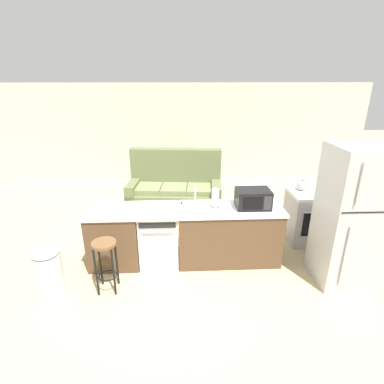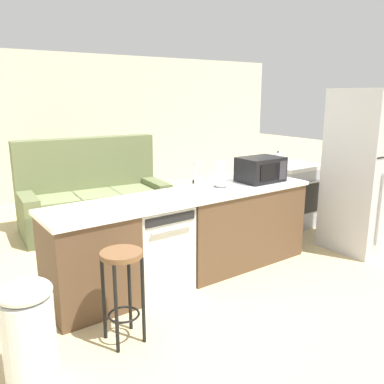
{
  "view_description": "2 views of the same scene",
  "coord_description": "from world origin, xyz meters",
  "px_view_note": "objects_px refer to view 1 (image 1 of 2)",
  "views": [
    {
      "loc": [
        0.06,
        -4.07,
        2.73
      ],
      "look_at": [
        0.28,
        0.55,
        0.95
      ],
      "focal_mm": 28.0,
      "sensor_mm": 36.0,
      "label": 1
    },
    {
      "loc": [
        -2.14,
        -3.26,
        1.89
      ],
      "look_at": [
        0.35,
        0.21,
        0.85
      ],
      "focal_mm": 38.0,
      "sensor_mm": 36.0,
      "label": 2
    }
  ],
  "objects_px": {
    "dishwasher": "(159,237)",
    "refrigerator": "(350,217)",
    "bar_stool": "(105,256)",
    "soap_bottle": "(182,208)",
    "couch": "(175,190)",
    "paper_towel_roll": "(215,198)",
    "kettle": "(302,185)",
    "trash_bin": "(49,271)",
    "microwave": "(253,199)",
    "stove_range": "(310,217)"
  },
  "relations": [
    {
      "from": "refrigerator",
      "to": "soap_bottle",
      "type": "height_order",
      "value": "refrigerator"
    },
    {
      "from": "kettle",
      "to": "bar_stool",
      "type": "distance_m",
      "value": 3.41
    },
    {
      "from": "refrigerator",
      "to": "dishwasher",
      "type": "bearing_deg",
      "value": 168.07
    },
    {
      "from": "microwave",
      "to": "kettle",
      "type": "bearing_deg",
      "value": 33.68
    },
    {
      "from": "refrigerator",
      "to": "trash_bin",
      "type": "bearing_deg",
      "value": -177.27
    },
    {
      "from": "refrigerator",
      "to": "kettle",
      "type": "xyz_separation_m",
      "value": [
        -0.17,
        1.23,
        0.01
      ]
    },
    {
      "from": "refrigerator",
      "to": "kettle",
      "type": "height_order",
      "value": "refrigerator"
    },
    {
      "from": "refrigerator",
      "to": "kettle",
      "type": "relative_size",
      "value": 9.48
    },
    {
      "from": "dishwasher",
      "to": "soap_bottle",
      "type": "bearing_deg",
      "value": -24.5
    },
    {
      "from": "stove_range",
      "to": "microwave",
      "type": "xyz_separation_m",
      "value": [
        -1.19,
        -0.55,
        0.59
      ]
    },
    {
      "from": "refrigerator",
      "to": "soap_bottle",
      "type": "bearing_deg",
      "value": 170.16
    },
    {
      "from": "kettle",
      "to": "couch",
      "type": "bearing_deg",
      "value": 146.23
    },
    {
      "from": "trash_bin",
      "to": "couch",
      "type": "distance_m",
      "value": 3.31
    },
    {
      "from": "stove_range",
      "to": "soap_bottle",
      "type": "relative_size",
      "value": 5.11
    },
    {
      "from": "dishwasher",
      "to": "couch",
      "type": "bearing_deg",
      "value": 83.71
    },
    {
      "from": "soap_bottle",
      "to": "kettle",
      "type": "xyz_separation_m",
      "value": [
        2.09,
        0.84,
        0.01
      ]
    },
    {
      "from": "microwave",
      "to": "trash_bin",
      "type": "distance_m",
      "value": 2.97
    },
    {
      "from": "soap_bottle",
      "to": "couch",
      "type": "xyz_separation_m",
      "value": [
        -0.11,
        2.31,
        -0.58
      ]
    },
    {
      "from": "microwave",
      "to": "kettle",
      "type": "height_order",
      "value": "microwave"
    },
    {
      "from": "microwave",
      "to": "dishwasher",
      "type": "bearing_deg",
      "value": 179.95
    },
    {
      "from": "dishwasher",
      "to": "trash_bin",
      "type": "relative_size",
      "value": 1.14
    },
    {
      "from": "dishwasher",
      "to": "refrigerator",
      "type": "bearing_deg",
      "value": -11.93
    },
    {
      "from": "paper_towel_roll",
      "to": "couch",
      "type": "relative_size",
      "value": 0.14
    },
    {
      "from": "stove_range",
      "to": "paper_towel_roll",
      "type": "height_order",
      "value": "paper_towel_roll"
    },
    {
      "from": "soap_bottle",
      "to": "couch",
      "type": "distance_m",
      "value": 2.38
    },
    {
      "from": "paper_towel_roll",
      "to": "kettle",
      "type": "distance_m",
      "value": 1.7
    },
    {
      "from": "dishwasher",
      "to": "trash_bin",
      "type": "xyz_separation_m",
      "value": [
        -1.39,
        -0.74,
        -0.04
      ]
    },
    {
      "from": "kettle",
      "to": "microwave",
      "type": "bearing_deg",
      "value": -146.32
    },
    {
      "from": "refrigerator",
      "to": "microwave",
      "type": "height_order",
      "value": "refrigerator"
    },
    {
      "from": "kettle",
      "to": "soap_bottle",
      "type": "bearing_deg",
      "value": -158.12
    },
    {
      "from": "microwave",
      "to": "trash_bin",
      "type": "xyz_separation_m",
      "value": [
        -2.8,
        -0.74,
        -0.66
      ]
    },
    {
      "from": "bar_stool",
      "to": "trash_bin",
      "type": "distance_m",
      "value": 0.74
    },
    {
      "from": "soap_bottle",
      "to": "trash_bin",
      "type": "xyz_separation_m",
      "value": [
        -1.74,
        -0.58,
        -0.59
      ]
    },
    {
      "from": "refrigerator",
      "to": "couch",
      "type": "relative_size",
      "value": 0.93
    },
    {
      "from": "stove_range",
      "to": "kettle",
      "type": "distance_m",
      "value": 0.57
    },
    {
      "from": "dishwasher",
      "to": "bar_stool",
      "type": "bearing_deg",
      "value": -135.8
    },
    {
      "from": "stove_range",
      "to": "kettle",
      "type": "xyz_separation_m",
      "value": [
        -0.17,
        0.13,
        0.53
      ]
    },
    {
      "from": "paper_towel_roll",
      "to": "trash_bin",
      "type": "distance_m",
      "value": 2.46
    },
    {
      "from": "refrigerator",
      "to": "bar_stool",
      "type": "distance_m",
      "value": 3.3
    },
    {
      "from": "stove_range",
      "to": "trash_bin",
      "type": "xyz_separation_m",
      "value": [
        -3.99,
        -1.29,
        -0.07
      ]
    },
    {
      "from": "bar_stool",
      "to": "couch",
      "type": "relative_size",
      "value": 0.36
    },
    {
      "from": "trash_bin",
      "to": "couch",
      "type": "relative_size",
      "value": 0.36
    },
    {
      "from": "microwave",
      "to": "couch",
      "type": "relative_size",
      "value": 0.24
    },
    {
      "from": "stove_range",
      "to": "paper_towel_roll",
      "type": "bearing_deg",
      "value": -163.84
    },
    {
      "from": "stove_range",
      "to": "refrigerator",
      "type": "distance_m",
      "value": 1.22
    },
    {
      "from": "paper_towel_roll",
      "to": "kettle",
      "type": "bearing_deg",
      "value": 21.93
    },
    {
      "from": "refrigerator",
      "to": "trash_bin",
      "type": "xyz_separation_m",
      "value": [
        -3.99,
        -0.19,
        -0.59
      ]
    },
    {
      "from": "refrigerator",
      "to": "couch",
      "type": "height_order",
      "value": "refrigerator"
    },
    {
      "from": "paper_towel_roll",
      "to": "soap_bottle",
      "type": "bearing_deg",
      "value": -158.28
    },
    {
      "from": "refrigerator",
      "to": "couch",
      "type": "xyz_separation_m",
      "value": [
        -2.36,
        2.7,
        -0.58
      ]
    }
  ]
}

